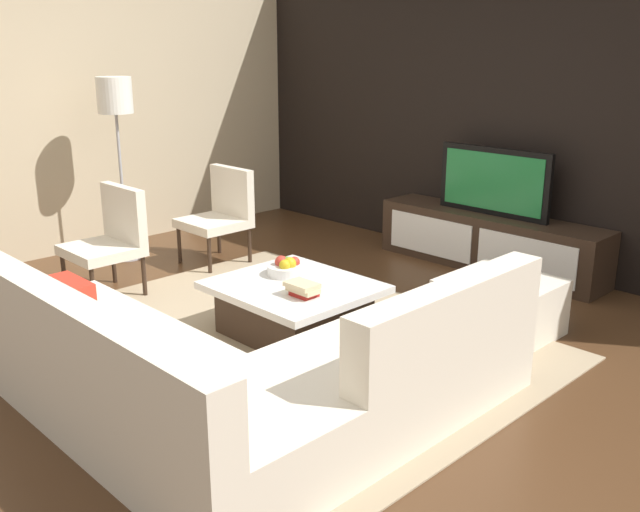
# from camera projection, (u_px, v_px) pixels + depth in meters

# --- Properties ---
(ground_plane) EXTENTS (14.00, 14.00, 0.00)m
(ground_plane) POSITION_uv_depth(u_px,v_px,m) (293.00, 343.00, 4.81)
(ground_plane) COLOR #4C301C
(feature_wall_back) EXTENTS (6.40, 0.12, 2.80)m
(feature_wall_back) POSITION_uv_depth(u_px,v_px,m) (517.00, 110.00, 6.21)
(feature_wall_back) COLOR black
(feature_wall_back) RESTS_ON ground
(side_wall_left) EXTENTS (0.12, 5.20, 2.80)m
(side_wall_left) POSITION_uv_depth(u_px,v_px,m) (82.00, 105.00, 6.72)
(side_wall_left) COLOR #C6B28E
(side_wall_left) RESTS_ON ground
(area_rug) EXTENTS (3.41, 2.56, 0.01)m
(area_rug) POSITION_uv_depth(u_px,v_px,m) (284.00, 338.00, 4.87)
(area_rug) COLOR tan
(area_rug) RESTS_ON ground
(media_console) EXTENTS (2.14, 0.47, 0.50)m
(media_console) POSITION_uv_depth(u_px,v_px,m) (489.00, 241.00, 6.34)
(media_console) COLOR #332319
(media_console) RESTS_ON ground
(television) EXTENTS (1.09, 0.06, 0.60)m
(television) POSITION_uv_depth(u_px,v_px,m) (494.00, 182.00, 6.18)
(television) COLOR black
(television) RESTS_ON media_console
(sectional_couch) EXTENTS (2.51, 2.31, 0.80)m
(sectional_couch) POSITION_uv_depth(u_px,v_px,m) (234.00, 372.00, 3.76)
(sectional_couch) COLOR beige
(sectional_couch) RESTS_ON ground
(coffee_table) EXTENTS (1.04, 0.93, 0.38)m
(coffee_table) POSITION_uv_depth(u_px,v_px,m) (294.00, 308.00, 4.88)
(coffee_table) COLOR #332319
(coffee_table) RESTS_ON ground
(accent_chair_near) EXTENTS (0.57, 0.52, 0.87)m
(accent_chair_near) POSITION_uv_depth(u_px,v_px,m) (112.00, 235.00, 5.64)
(accent_chair_near) COLOR #332319
(accent_chair_near) RESTS_ON ground
(floor_lamp) EXTENTS (0.31, 0.31, 1.68)m
(floor_lamp) POSITION_uv_depth(u_px,v_px,m) (115.00, 107.00, 6.30)
(floor_lamp) COLOR #A5A5AA
(floor_lamp) RESTS_ON ground
(ottoman) EXTENTS (0.70, 0.70, 0.40)m
(ottoman) POSITION_uv_depth(u_px,v_px,m) (499.00, 307.00, 4.90)
(ottoman) COLOR beige
(ottoman) RESTS_ON ground
(fruit_bowl) EXTENTS (0.28, 0.28, 0.14)m
(fruit_bowl) POSITION_uv_depth(u_px,v_px,m) (287.00, 267.00, 5.01)
(fruit_bowl) COLOR silver
(fruit_bowl) RESTS_ON coffee_table
(accent_chair_far) EXTENTS (0.55, 0.53, 0.87)m
(accent_chair_far) POSITION_uv_depth(u_px,v_px,m) (222.00, 210.00, 6.49)
(accent_chair_far) COLOR #332319
(accent_chair_far) RESTS_ON ground
(book_stack) EXTENTS (0.22, 0.15, 0.09)m
(book_stack) POSITION_uv_depth(u_px,v_px,m) (303.00, 289.00, 4.58)
(book_stack) COLOR maroon
(book_stack) RESTS_ON coffee_table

